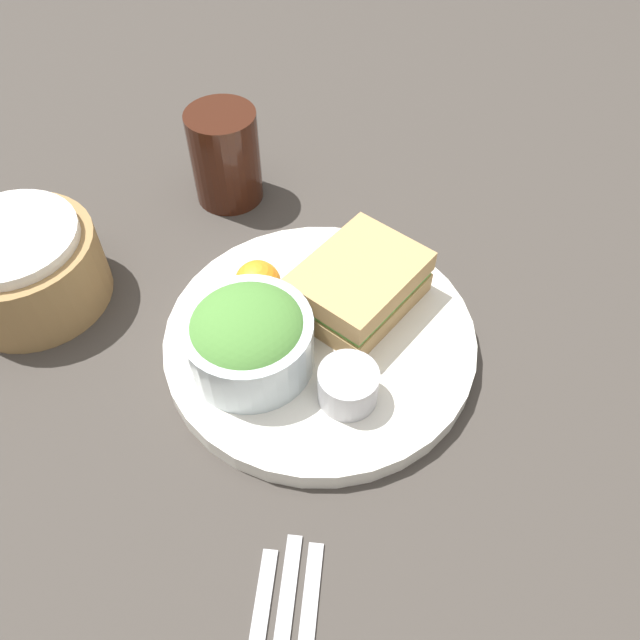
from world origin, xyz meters
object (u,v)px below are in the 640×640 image
plate (320,339)px  salad_bowl (248,337)px  drink_glass (225,157)px  dressing_cup (348,386)px  bread_basket (24,267)px  sandwich (359,285)px

plate → salad_bowl: 0.09m
plate → drink_glass: (0.15, 0.21, 0.05)m
plate → drink_glass: size_ratio=2.69×
dressing_cup → bread_basket: size_ratio=0.35×
dressing_cup → bread_basket: bread_basket is taller
salad_bowl → bread_basket: 0.26m
plate → dressing_cup: dressing_cup is taller
dressing_cup → sandwich: bearing=21.5°
sandwich → bread_basket: size_ratio=0.89×
salad_bowl → bread_basket: size_ratio=0.76×
plate → dressing_cup: 0.08m
plate → sandwich: size_ratio=2.18×
bread_basket → dressing_cup: bearing=-84.9°
bread_basket → plate: bearing=-74.2°
sandwich → bread_basket: 0.34m
dressing_cup → drink_glass: 0.34m
sandwich → salad_bowl: 0.13m
salad_bowl → drink_glass: 0.27m
drink_glass → bread_basket: (-0.24, 0.09, -0.01)m
sandwich → drink_glass: 0.25m
plate → salad_bowl: bearing=145.6°
plate → dressing_cup: size_ratio=5.63×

